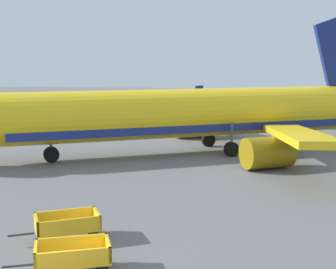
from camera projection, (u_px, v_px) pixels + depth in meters
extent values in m
cube|color=#518442|center=(188.00, 113.00, 65.16)|extent=(220.00, 28.00, 0.06)
cylinder|color=yellow|center=(190.00, 113.00, 36.58)|extent=(28.71, 16.15, 3.70)
cube|color=navy|center=(190.00, 126.00, 36.74)|extent=(25.92, 14.70, 0.56)
cube|color=yellow|center=(298.00, 135.00, 30.14)|extent=(3.34, 13.13, 1.35)
cylinder|color=#856D0E|center=(268.00, 152.00, 31.43)|extent=(3.79, 3.26, 2.10)
cube|color=yellow|center=(199.00, 109.00, 45.80)|extent=(11.31, 10.73, 1.35)
cube|color=navy|center=(199.00, 94.00, 52.57)|extent=(0.89, 0.94, 1.90)
cylinder|color=#856D0E|center=(193.00, 126.00, 44.16)|extent=(3.79, 3.26, 2.10)
cube|color=yellow|center=(320.00, 98.00, 43.85)|extent=(4.87, 5.02, 0.24)
cylinder|color=#4C4C51|center=(51.00, 140.00, 33.56)|extent=(0.20, 0.20, 2.04)
cylinder|color=black|center=(51.00, 154.00, 33.72)|extent=(1.19, 0.88, 1.10)
cylinder|color=#4C4C51|center=(232.00, 136.00, 35.54)|extent=(0.20, 0.20, 2.04)
cylinder|color=black|center=(231.00, 149.00, 35.70)|extent=(1.19, 0.88, 1.10)
cylinder|color=#4C4C51|center=(208.00, 128.00, 39.67)|extent=(0.20, 0.20, 2.04)
cylinder|color=black|center=(208.00, 140.00, 39.83)|extent=(1.19, 0.88, 1.10)
cube|color=gold|center=(73.00, 260.00, 16.12)|extent=(2.83, 2.17, 0.08)
cube|color=gold|center=(73.00, 259.00, 15.45)|extent=(2.39, 0.94, 0.55)
cube|color=gold|center=(72.00, 244.00, 16.70)|extent=(2.39, 0.94, 0.55)
cube|color=gold|center=(36.00, 254.00, 15.81)|extent=(0.57, 1.35, 0.55)
cube|color=gold|center=(108.00, 248.00, 16.34)|extent=(0.57, 1.35, 0.55)
cylinder|color=#2D2D33|center=(17.00, 266.00, 15.73)|extent=(0.97, 0.41, 0.08)
cylinder|color=black|center=(45.00, 263.00, 16.50)|extent=(0.47, 0.30, 0.44)
cylinder|color=black|center=(99.00, 258.00, 16.91)|extent=(0.47, 0.30, 0.44)
cube|color=gold|center=(68.00, 228.00, 19.14)|extent=(2.86, 2.37, 0.08)
cube|color=gold|center=(70.00, 226.00, 18.48)|extent=(2.28, 1.21, 0.55)
cube|color=gold|center=(65.00, 216.00, 19.69)|extent=(2.28, 1.21, 0.55)
cube|color=gold|center=(36.00, 224.00, 18.69)|extent=(0.72, 1.30, 0.55)
cube|color=gold|center=(97.00, 217.00, 19.49)|extent=(0.72, 1.30, 0.55)
cylinder|color=#2D2D33|center=(21.00, 235.00, 18.54)|extent=(0.93, 0.52, 0.08)
cylinder|color=black|center=(45.00, 242.00, 18.34)|extent=(0.47, 0.34, 0.44)
cylinder|color=black|center=(43.00, 233.00, 19.38)|extent=(0.47, 0.34, 0.44)
cylinder|color=black|center=(94.00, 236.00, 18.97)|extent=(0.47, 0.34, 0.44)
cylinder|color=black|center=(89.00, 227.00, 20.01)|extent=(0.47, 0.34, 0.44)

